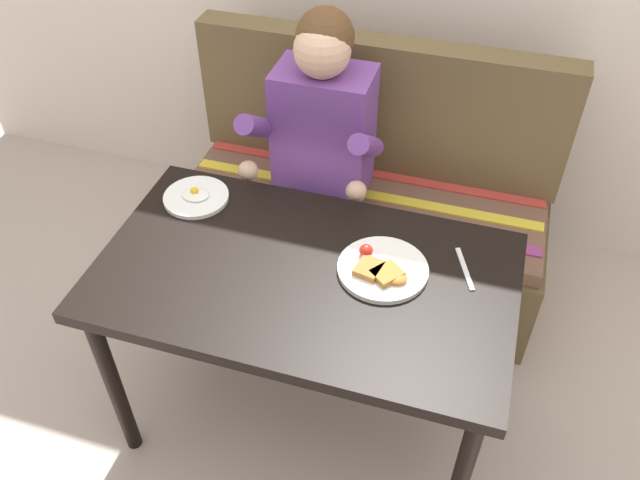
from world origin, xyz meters
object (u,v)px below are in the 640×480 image
table (305,291)px  plate_breakfast (382,269)px  person (318,147)px  fork (465,269)px  couch (364,213)px  plate_eggs (196,197)px

table → plate_breakfast: plate_breakfast is taller
person → fork: bearing=-37.7°
plate_breakfast → fork: bearing=19.7°
couch → fork: couch is taller
fork → table: bearing=176.1°
table → fork: (0.44, 0.14, 0.08)m
couch → plate_breakfast: (0.21, -0.70, 0.41)m
table → plate_eggs: plate_eggs is taller
plate_breakfast → plate_eggs: size_ratio=1.24×
person → table: bearing=-76.4°
table → fork: fork is taller
fork → plate_eggs: bearing=153.6°
plate_eggs → fork: size_ratio=1.24×
couch → fork: size_ratio=8.47×
person → plate_eggs: size_ratio=5.76×
plate_eggs → person: bearing=52.3°
couch → plate_breakfast: size_ratio=5.52×
person → fork: person is taller
fork → plate_breakfast: bearing=177.6°
table → person: person is taller
couch → fork: (0.44, -0.62, 0.40)m
fork → couch: bearing=103.0°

